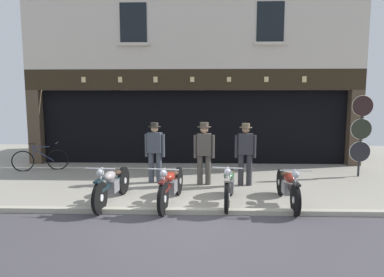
{
  "coord_description": "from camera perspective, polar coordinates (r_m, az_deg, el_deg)",
  "views": [
    {
      "loc": [
        0.32,
        -6.29,
        2.29
      ],
      "look_at": [
        0.05,
        2.6,
        1.22
      ],
      "focal_mm": 30.75,
      "sensor_mm": 36.0,
      "label": 1
    }
  ],
  "objects": [
    {
      "name": "advert_board_near",
      "position": [
        12.2,
        -14.59,
        3.44
      ],
      "size": [
        0.71,
        0.03,
        0.95
      ],
      "color": "silver"
    },
    {
      "name": "shop_facade",
      "position": [
        13.3,
        0.38,
        4.52
      ],
      "size": [
        11.91,
        4.42,
        6.52
      ],
      "color": "black",
      "rests_on": "ground"
    },
    {
      "name": "shopkeeper_center",
      "position": [
        8.78,
        2.12,
        -2.01
      ],
      "size": [
        0.56,
        0.37,
        1.68
      ],
      "rotation": [
        0.0,
        0.0,
        3.12
      ],
      "color": "#47423D",
      "rests_on": "ground"
    },
    {
      "name": "motorcycle_center_left",
      "position": [
        7.24,
        -3.61,
        -8.03
      ],
      "size": [
        0.62,
        2.1,
        0.92
      ],
      "rotation": [
        0.0,
        0.0,
        3.0
      ],
      "color": "black",
      "rests_on": "ground"
    },
    {
      "name": "tyre_sign_pole",
      "position": [
        10.83,
        27.26,
        1.33
      ],
      "size": [
        0.62,
        0.06,
        2.4
      ],
      "color": "#232328",
      "rests_on": "ground"
    },
    {
      "name": "salesman_left",
      "position": [
        9.05,
        -6.47,
        -1.91
      ],
      "size": [
        0.56,
        0.34,
        1.66
      ],
      "rotation": [
        0.0,
        0.0,
        3.03
      ],
      "color": "#3D424C",
      "rests_on": "ground"
    },
    {
      "name": "motorcycle_center",
      "position": [
        7.31,
        6.48,
        -7.88
      ],
      "size": [
        0.62,
        1.97,
        0.93
      ],
      "rotation": [
        0.0,
        0.0,
        3.0
      ],
      "color": "black",
      "rests_on": "ground"
    },
    {
      "name": "motorcycle_left",
      "position": [
        7.49,
        -13.66,
        -7.7
      ],
      "size": [
        0.62,
        2.07,
        0.92
      ],
      "rotation": [
        0.0,
        0.0,
        3.04
      ],
      "color": "black",
      "rests_on": "ground"
    },
    {
      "name": "salesman_right",
      "position": [
        8.8,
        9.24,
        -2.19
      ],
      "size": [
        0.56,
        0.34,
        1.66
      ],
      "rotation": [
        0.0,
        0.0,
        3.11
      ],
      "color": "#2D2D33",
      "rests_on": "ground"
    },
    {
      "name": "ground",
      "position": [
        5.81,
        -1.62,
        -16.8
      ],
      "size": [
        23.61,
        22.0,
        0.18
      ],
      "color": "gray"
    },
    {
      "name": "leaning_bicycle",
      "position": [
        11.68,
        -24.83,
        -3.27
      ],
      "size": [
        1.67,
        0.64,
        0.93
      ],
      "rotation": [
        0.0,
        0.0,
        -1.29
      ],
      "color": "black",
      "rests_on": "ground"
    },
    {
      "name": "motorcycle_center_right",
      "position": [
        7.49,
        16.28,
        -7.89
      ],
      "size": [
        0.62,
        2.04,
        0.91
      ],
      "rotation": [
        0.0,
        0.0,
        3.11
      ],
      "color": "black",
      "rests_on": "ground"
    },
    {
      "name": "advert_board_far",
      "position": [
        12.51,
        -18.9,
        3.23
      ],
      "size": [
        0.82,
        0.03,
        1.06
      ],
      "color": "silver"
    }
  ]
}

